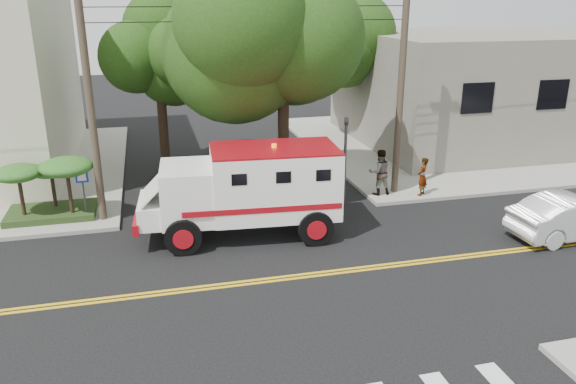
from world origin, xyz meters
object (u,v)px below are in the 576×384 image
object	(u,v)px
parked_sedan	(574,216)
pedestrian_a	(422,176)
armored_truck	(249,187)
pedestrian_b	(379,172)

from	to	relation	value
parked_sedan	pedestrian_a	distance (m)	5.97
parked_sedan	armored_truck	bearing A→B (deg)	72.01
parked_sedan	pedestrian_a	bearing A→B (deg)	30.67
parked_sedan	pedestrian_b	xyz separation A→B (m)	(-5.00, 5.50, 0.35)
armored_truck	pedestrian_b	bearing A→B (deg)	27.27
pedestrian_a	pedestrian_b	bearing A→B (deg)	-60.98
armored_truck	parked_sedan	world-z (taller)	armored_truck
armored_truck	pedestrian_a	distance (m)	7.99
pedestrian_a	armored_truck	bearing A→B (deg)	-29.39
armored_truck	parked_sedan	xyz separation A→B (m)	(10.98, -2.98, -1.03)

